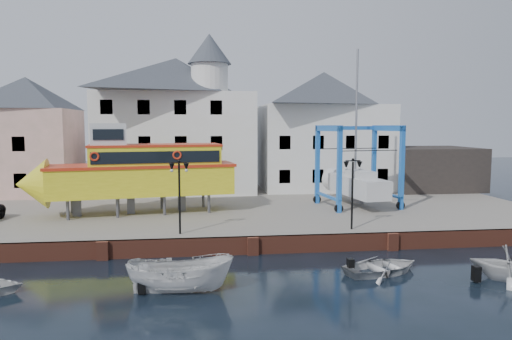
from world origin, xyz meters
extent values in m
plane|color=black|center=(0.00, 0.00, 0.00)|extent=(140.00, 140.00, 0.00)
cube|color=slate|center=(0.00, 11.00, 0.50)|extent=(44.00, 22.00, 1.00)
cube|color=brown|center=(0.00, 0.12, 0.50)|extent=(44.00, 0.25, 1.00)
cube|color=brown|center=(-8.00, -0.05, 0.50)|extent=(0.60, 0.36, 1.00)
cube|color=brown|center=(0.00, -0.05, 0.50)|extent=(0.60, 0.36, 1.00)
cube|color=brown|center=(8.00, -0.05, 0.50)|extent=(0.60, 0.36, 1.00)
cube|color=tan|center=(-18.00, 18.00, 4.75)|extent=(8.00, 7.00, 7.50)
pyramid|color=#30343D|center=(-18.00, 18.00, 9.90)|extent=(8.00, 7.00, 2.80)
cube|color=black|center=(-17.50, 14.54, 2.60)|extent=(1.00, 0.08, 1.20)
cube|color=black|center=(-17.50, 14.54, 5.60)|extent=(1.00, 0.08, 1.20)
cube|color=white|center=(-5.00, 18.50, 5.50)|extent=(14.00, 8.00, 9.00)
pyramid|color=#30343D|center=(-5.00, 18.50, 11.60)|extent=(14.00, 8.00, 3.20)
cube|color=black|center=(-10.50, 14.54, 2.60)|extent=(1.00, 0.08, 1.20)
cube|color=black|center=(-7.50, 14.54, 2.60)|extent=(1.00, 0.08, 1.20)
cube|color=black|center=(-4.50, 14.54, 2.60)|extent=(1.00, 0.08, 1.20)
cube|color=black|center=(-1.50, 14.54, 2.60)|extent=(1.00, 0.08, 1.20)
cube|color=black|center=(-10.50, 14.54, 5.60)|extent=(1.00, 0.08, 1.20)
cube|color=black|center=(-7.50, 14.54, 5.60)|extent=(1.00, 0.08, 1.20)
cube|color=black|center=(-4.50, 14.54, 5.60)|extent=(1.00, 0.08, 1.20)
cube|color=black|center=(-1.50, 14.54, 5.60)|extent=(1.00, 0.08, 1.20)
cube|color=black|center=(-10.50, 14.54, 8.60)|extent=(1.00, 0.08, 1.20)
cube|color=black|center=(-7.50, 14.54, 8.60)|extent=(1.00, 0.08, 1.20)
cube|color=black|center=(-4.50, 14.54, 8.60)|extent=(1.00, 0.08, 1.20)
cube|color=black|center=(-1.50, 14.54, 8.60)|extent=(1.00, 0.08, 1.20)
cylinder|color=white|center=(-2.00, 16.10, 11.20)|extent=(3.20, 3.20, 2.40)
cone|color=#30343D|center=(-2.00, 16.10, 13.70)|extent=(3.80, 3.80, 2.60)
cube|color=white|center=(9.00, 19.00, 5.00)|extent=(12.00, 8.00, 8.00)
pyramid|color=#30343D|center=(9.00, 19.00, 10.60)|extent=(12.00, 8.00, 3.20)
cube|color=black|center=(4.50, 15.04, 2.60)|extent=(1.00, 0.08, 1.20)
cube|color=black|center=(7.50, 15.04, 2.60)|extent=(1.00, 0.08, 1.20)
cube|color=black|center=(10.50, 15.04, 2.60)|extent=(1.00, 0.08, 1.20)
cube|color=black|center=(13.50, 15.04, 2.60)|extent=(1.00, 0.08, 1.20)
cube|color=black|center=(4.50, 15.04, 5.60)|extent=(1.00, 0.08, 1.20)
cube|color=black|center=(7.50, 15.04, 5.60)|extent=(1.00, 0.08, 1.20)
cube|color=black|center=(10.50, 15.04, 5.60)|extent=(1.00, 0.08, 1.20)
cube|color=black|center=(13.50, 15.04, 5.60)|extent=(1.00, 0.08, 1.20)
cube|color=black|center=(19.00, 17.00, 3.00)|extent=(8.00, 7.00, 4.00)
cylinder|color=black|center=(-4.00, 1.20, 3.00)|extent=(0.12, 0.12, 4.00)
cube|color=black|center=(-4.00, 1.20, 5.05)|extent=(0.90, 0.06, 0.06)
sphere|color=black|center=(-4.00, 1.20, 5.12)|extent=(0.16, 0.16, 0.16)
cone|color=black|center=(-4.40, 1.20, 4.78)|extent=(0.32, 0.32, 0.45)
sphere|color=silver|center=(-4.40, 1.20, 4.60)|extent=(0.18, 0.18, 0.18)
cone|color=black|center=(-3.60, 1.20, 4.78)|extent=(0.32, 0.32, 0.45)
sphere|color=silver|center=(-3.60, 1.20, 4.60)|extent=(0.18, 0.18, 0.18)
cylinder|color=black|center=(6.00, 1.20, 3.00)|extent=(0.12, 0.12, 4.00)
cube|color=black|center=(6.00, 1.20, 5.05)|extent=(0.90, 0.06, 0.06)
sphere|color=black|center=(6.00, 1.20, 5.12)|extent=(0.16, 0.16, 0.16)
cone|color=black|center=(5.60, 1.20, 4.78)|extent=(0.32, 0.32, 0.45)
sphere|color=silver|center=(5.60, 1.20, 4.60)|extent=(0.18, 0.18, 0.18)
cone|color=black|center=(6.40, 1.20, 4.78)|extent=(0.32, 0.32, 0.45)
sphere|color=silver|center=(6.40, 1.20, 4.60)|extent=(0.18, 0.18, 0.18)
cylinder|color=#59595E|center=(-11.36, 5.80, 1.66)|extent=(0.23, 0.23, 1.31)
cylinder|color=#59595E|center=(-11.75, 8.22, 1.66)|extent=(0.23, 0.23, 1.31)
cylinder|color=#59595E|center=(-8.34, 6.29, 1.66)|extent=(0.23, 0.23, 1.31)
cylinder|color=#59595E|center=(-8.73, 8.71, 1.66)|extent=(0.23, 0.23, 1.31)
cylinder|color=#59595E|center=(-5.31, 6.78, 1.66)|extent=(0.23, 0.23, 1.31)
cylinder|color=#59595E|center=(-5.70, 9.20, 1.66)|extent=(0.23, 0.23, 1.31)
cylinder|color=#59595E|center=(-2.28, 7.27, 1.66)|extent=(0.23, 0.23, 1.31)
cylinder|color=#59595E|center=(-2.67, 9.69, 1.66)|extent=(0.23, 0.23, 1.31)
cube|color=#59595E|center=(-11.12, 7.08, 1.66)|extent=(0.59, 0.52, 1.31)
cube|color=#59595E|center=(-7.67, 7.64, 1.66)|extent=(0.59, 0.52, 1.31)
cube|color=#59595E|center=(-4.21, 8.20, 1.66)|extent=(0.59, 0.52, 1.31)
cube|color=gold|center=(-6.80, 7.78, 3.28)|extent=(12.63, 5.24, 1.93)
cone|color=gold|center=(-13.80, 6.65, 3.28)|extent=(2.43, 3.59, 3.33)
cube|color=red|center=(-6.80, 7.78, 4.33)|extent=(12.91, 5.42, 0.19)
cube|color=gold|center=(-5.94, 7.92, 4.94)|extent=(9.12, 4.33, 1.40)
cube|color=black|center=(-5.70, 6.42, 4.98)|extent=(8.31, 1.40, 0.79)
cube|color=black|center=(-6.18, 9.42, 4.98)|extent=(8.31, 1.40, 0.79)
cube|color=red|center=(-5.94, 7.92, 5.72)|extent=(9.31, 4.45, 0.16)
cube|color=silver|center=(-8.96, 7.43, 6.44)|extent=(2.61, 2.61, 1.59)
cube|color=black|center=(-8.78, 6.28, 6.51)|extent=(1.90, 0.36, 0.70)
torus|color=red|center=(-9.58, 5.74, 5.12)|extent=(0.62, 0.22, 0.61)
torus|color=red|center=(-4.39, 6.58, 5.12)|extent=(0.62, 0.22, 0.61)
cube|color=#1971B2|center=(6.75, 6.23, 4.02)|extent=(0.34, 0.34, 6.04)
cylinder|color=black|center=(6.75, 6.23, 1.30)|extent=(0.63, 0.30, 0.60)
cube|color=#1971B2|center=(6.20, 10.21, 4.02)|extent=(0.34, 0.34, 6.04)
cylinder|color=black|center=(6.20, 10.21, 1.30)|extent=(0.63, 0.30, 0.60)
cube|color=#1971B2|center=(11.58, 6.89, 4.02)|extent=(0.34, 0.34, 6.04)
cylinder|color=black|center=(11.58, 6.89, 1.30)|extent=(0.63, 0.30, 0.60)
cube|color=#1971B2|center=(11.03, 10.87, 4.02)|extent=(0.34, 0.34, 6.04)
cylinder|color=black|center=(11.03, 10.87, 1.30)|extent=(0.63, 0.30, 0.60)
cube|color=#1971B2|center=(6.47, 8.22, 6.89)|extent=(0.89, 4.32, 0.42)
cube|color=#1971B2|center=(6.47, 8.22, 1.86)|extent=(0.80, 4.31, 0.18)
cube|color=#1971B2|center=(11.31, 8.88, 6.89)|extent=(0.89, 4.32, 0.42)
cube|color=#1971B2|center=(11.31, 8.88, 1.86)|extent=(0.80, 4.31, 0.18)
cube|color=#1971B2|center=(8.62, 10.54, 6.89)|extent=(5.17, 1.00, 0.30)
cube|color=silver|center=(8.89, 8.55, 2.55)|extent=(2.85, 6.68, 1.38)
cone|color=silver|center=(8.37, 12.36, 2.55)|extent=(2.15, 1.64, 1.99)
cube|color=#59595E|center=(8.89, 8.55, 1.56)|extent=(0.42, 1.57, 0.60)
cube|color=silver|center=(8.95, 8.12, 3.50)|extent=(1.72, 2.75, 0.52)
cylinder|color=#99999E|center=(8.83, 8.98, 7.99)|extent=(0.18, 0.18, 9.50)
cube|color=black|center=(9.10, 7.01, 5.30)|extent=(4.55, 0.74, 0.05)
cube|color=black|center=(8.68, 10.09, 5.30)|extent=(4.55, 0.74, 0.05)
imported|color=silver|center=(-3.70, -5.32, 0.00)|extent=(4.67, 2.06, 1.76)
imported|color=silver|center=(5.89, -3.80, 0.00)|extent=(4.58, 3.80, 0.82)
imported|color=silver|center=(11.19, -5.57, 0.00)|extent=(4.36, 4.29, 1.74)
camera|label=1|loc=(-2.69, -24.38, 7.10)|focal=32.00mm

